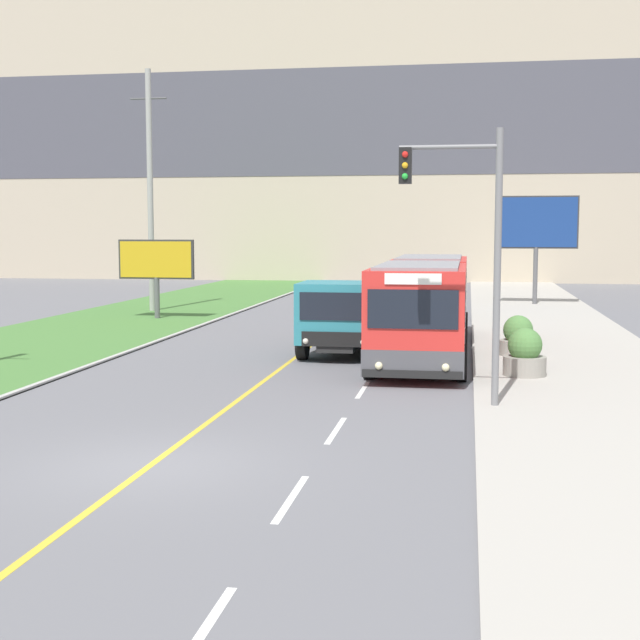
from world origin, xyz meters
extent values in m
plane|color=slate|center=(0.00, 0.00, 0.00)|extent=(300.00, 300.00, 0.00)
cube|color=gold|center=(0.00, 0.00, 0.00)|extent=(0.14, 140.00, 0.01)
cube|color=silver|center=(2.75, -6.00, 0.00)|extent=(0.12, 2.40, 0.01)
cube|color=silver|center=(2.75, -1.40, 0.00)|extent=(0.12, 2.40, 0.01)
cube|color=silver|center=(2.75, 3.20, 0.00)|extent=(0.12, 2.40, 0.01)
cube|color=silver|center=(2.75, 7.80, 0.00)|extent=(0.12, 2.40, 0.01)
cube|color=silver|center=(2.75, 12.40, 0.00)|extent=(0.12, 2.40, 0.01)
cube|color=silver|center=(2.75, 17.00, 0.00)|extent=(0.12, 2.40, 0.01)
cube|color=silver|center=(2.75, 21.60, 0.00)|extent=(0.12, 2.40, 0.01)
cube|color=silver|center=(2.75, 26.20, 0.00)|extent=(0.12, 2.40, 0.01)
cube|color=silver|center=(2.75, 30.80, 0.00)|extent=(0.12, 2.40, 0.01)
cube|color=#BCAD93|center=(0.00, 57.45, 11.51)|extent=(80.00, 8.00, 23.01)
cube|color=#4C4C56|center=(0.00, 53.43, 12.08)|extent=(80.00, 0.04, 8.05)
cube|color=red|center=(3.96, 11.12, 1.62)|extent=(2.59, 6.00, 2.69)
cube|color=#4C4C51|center=(3.96, 11.12, 0.62)|extent=(2.61, 6.02, 0.70)
cube|color=black|center=(3.96, 11.12, 2.02)|extent=(2.61, 5.52, 0.94)
cube|color=gray|center=(3.96, 11.12, 3.01)|extent=(2.20, 5.40, 0.08)
cube|color=red|center=(3.96, 18.02, 1.62)|extent=(2.59, 6.00, 2.69)
cube|color=#4C4C51|center=(3.96, 18.02, 0.62)|extent=(2.61, 6.02, 0.70)
cube|color=black|center=(3.96, 18.02, 2.02)|extent=(2.61, 5.52, 0.94)
cube|color=gray|center=(3.96, 18.02, 3.01)|extent=(2.20, 5.40, 0.08)
cube|color=#474747|center=(3.96, 14.57, 1.62)|extent=(2.38, 0.90, 2.48)
cube|color=black|center=(3.96, 8.10, 2.02)|extent=(2.28, 0.04, 0.99)
cube|color=black|center=(3.96, 8.09, 0.38)|extent=(2.53, 0.06, 0.20)
sphere|color=#F4EAB2|center=(3.12, 8.08, 0.57)|extent=(0.20, 0.20, 0.20)
sphere|color=#F4EAB2|center=(4.80, 8.08, 0.57)|extent=(0.20, 0.20, 0.20)
cube|color=white|center=(3.96, 8.10, 2.79)|extent=(1.42, 0.04, 0.28)
cylinder|color=black|center=(2.73, 9.44, 0.50)|extent=(0.28, 1.00, 1.00)
cylinder|color=black|center=(5.19, 9.44, 0.50)|extent=(0.28, 1.00, 1.00)
cylinder|color=black|center=(2.73, 13.04, 0.50)|extent=(0.28, 1.00, 1.00)
cylinder|color=black|center=(5.19, 13.04, 0.50)|extent=(0.28, 1.00, 1.00)
cylinder|color=black|center=(2.73, 18.62, 0.50)|extent=(0.28, 1.00, 1.00)
cylinder|color=black|center=(5.19, 18.62, 0.50)|extent=(0.28, 1.00, 1.00)
cube|color=black|center=(1.43, 14.78, 0.45)|extent=(1.11, 6.04, 0.20)
cube|color=teal|center=(1.43, 12.90, 1.47)|extent=(2.46, 2.28, 1.85)
cube|color=black|center=(1.43, 11.74, 1.75)|extent=(2.09, 0.04, 0.83)
cube|color=black|center=(1.43, 11.73, 0.77)|extent=(1.97, 0.06, 0.44)
sphere|color=silver|center=(0.57, 11.72, 0.70)|extent=(0.18, 0.18, 0.18)
sphere|color=silver|center=(2.29, 11.72, 0.70)|extent=(0.18, 0.18, 0.18)
cube|color=slate|center=(1.43, 16.04, 0.61)|extent=(2.34, 3.51, 0.12)
cube|color=slate|center=(0.32, 16.04, 1.20)|extent=(0.12, 3.51, 1.31)
cube|color=slate|center=(2.54, 16.04, 1.20)|extent=(0.12, 3.51, 1.31)
cube|color=slate|center=(1.43, 14.34, 1.20)|extent=(2.34, 0.12, 1.31)
cube|color=slate|center=(1.43, 17.74, 1.20)|extent=(2.34, 0.12, 1.31)
cube|color=slate|center=(1.43, 14.34, 1.98)|extent=(2.34, 0.12, 0.24)
cylinder|color=black|center=(0.30, 12.67, 0.52)|extent=(0.30, 1.04, 1.04)
cylinder|color=black|center=(2.56, 12.67, 0.52)|extent=(0.30, 1.04, 1.04)
cylinder|color=black|center=(0.30, 16.22, 0.52)|extent=(0.30, 1.04, 1.04)
cylinder|color=black|center=(2.56, 16.22, 0.52)|extent=(0.30, 1.04, 1.04)
cube|color=silver|center=(3.62, 26.06, 0.49)|extent=(1.80, 4.30, 0.61)
cube|color=black|center=(3.62, 26.17, 1.12)|extent=(1.53, 2.37, 0.65)
cylinder|color=black|center=(2.81, 24.77, 0.31)|extent=(0.18, 0.62, 0.62)
cylinder|color=black|center=(4.43, 24.77, 0.31)|extent=(0.18, 0.62, 0.62)
cylinder|color=black|center=(2.81, 27.35, 0.31)|extent=(0.18, 0.62, 0.62)
cylinder|color=black|center=(4.43, 27.35, 0.31)|extent=(0.18, 0.62, 0.62)
cylinder|color=#9E9E99|center=(-9.98, 27.43, 5.83)|extent=(0.28, 0.28, 11.65)
cylinder|color=#4C4C4C|center=(-9.98, 27.43, 10.25)|extent=(1.80, 0.08, 0.08)
cylinder|color=slate|center=(5.96, 5.94, 3.12)|extent=(0.16, 0.16, 6.23)
cylinder|color=slate|center=(4.86, 5.94, 5.83)|extent=(2.20, 0.10, 0.10)
cube|color=black|center=(3.90, 5.94, 5.43)|extent=(0.28, 0.24, 0.80)
sphere|color=red|center=(3.90, 5.81, 5.67)|extent=(0.14, 0.14, 0.14)
sphere|color=orange|center=(3.90, 5.81, 5.43)|extent=(0.14, 0.14, 0.14)
sphere|color=green|center=(3.90, 5.81, 5.19)|extent=(0.14, 0.14, 0.14)
cylinder|color=#59595B|center=(8.81, 33.88, 1.54)|extent=(0.24, 0.24, 3.07)
cube|color=#333333|center=(8.81, 33.88, 4.37)|extent=(4.27, 0.20, 2.75)
cube|color=navy|center=(8.81, 33.77, 4.37)|extent=(4.11, 0.02, 2.59)
cylinder|color=#59595B|center=(-8.46, 23.93, 0.93)|extent=(0.24, 0.24, 1.87)
cube|color=#333333|center=(-8.46, 23.93, 2.67)|extent=(3.46, 0.20, 1.77)
cube|color=gold|center=(-8.46, 23.82, 2.67)|extent=(3.30, 0.02, 1.61)
cylinder|color=gray|center=(6.87, 10.24, 0.34)|extent=(1.16, 1.16, 0.51)
sphere|color=#518442|center=(6.87, 10.24, 0.91)|extent=(0.92, 0.92, 0.92)
cylinder|color=gray|center=(6.89, 14.18, 0.32)|extent=(1.16, 1.16, 0.47)
sphere|color=#518442|center=(6.89, 14.18, 0.87)|extent=(0.93, 0.93, 0.93)
camera|label=1|loc=(5.32, -14.19, 4.04)|focal=50.00mm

